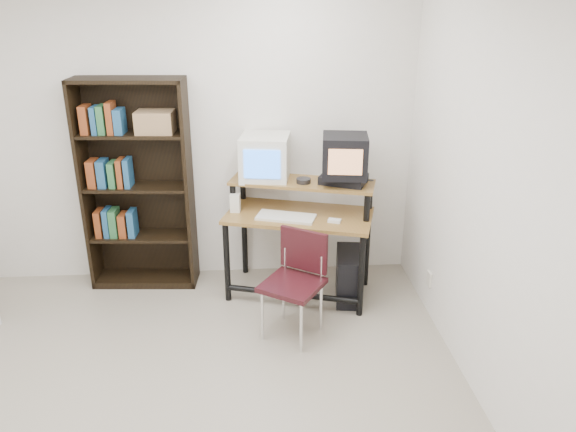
{
  "coord_description": "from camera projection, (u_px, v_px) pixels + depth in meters",
  "views": [
    {
      "loc": [
        0.57,
        -2.74,
        2.46
      ],
      "look_at": [
        0.85,
        1.1,
        0.9
      ],
      "focal_mm": 35.0,
      "sensor_mm": 36.0,
      "label": 1
    }
  ],
  "objects": [
    {
      "name": "floor",
      "position": [
        163.0,
        424.0,
        3.43
      ],
      "size": [
        4.0,
        4.0,
        0.01
      ],
      "primitive_type": "cube",
      "color": "#A69C89",
      "rests_on": "ground"
    },
    {
      "name": "back_wall",
      "position": [
        182.0,
        136.0,
        4.78
      ],
      "size": [
        4.0,
        0.01,
        2.6
      ],
      "primitive_type": "cube",
      "color": "white",
      "rests_on": "floor"
    },
    {
      "name": "right_wall",
      "position": [
        513.0,
        218.0,
        3.07
      ],
      "size": [
        0.01,
        4.0,
        2.6
      ],
      "primitive_type": "cube",
      "color": "white",
      "rests_on": "floor"
    },
    {
      "name": "computer_desk",
      "position": [
        299.0,
        218.0,
        4.68
      ],
      "size": [
        1.31,
        0.91,
        0.98
      ],
      "rotation": [
        0.0,
        0.0,
        -0.29
      ],
      "color": "olive",
      "rests_on": "floor"
    },
    {
      "name": "crt_monitor",
      "position": [
        265.0,
        157.0,
        4.68
      ],
      "size": [
        0.45,
        0.45,
        0.37
      ],
      "rotation": [
        0.0,
        0.0,
        -0.16
      ],
      "color": "silver",
      "rests_on": "computer_desk"
    },
    {
      "name": "vcr",
      "position": [
        343.0,
        180.0,
        4.6
      ],
      "size": [
        0.44,
        0.39,
        0.08
      ],
      "primitive_type": "cube",
      "rotation": [
        0.0,
        0.0,
        -0.44
      ],
      "color": "black",
      "rests_on": "computer_desk"
    },
    {
      "name": "crt_tv",
      "position": [
        345.0,
        156.0,
        4.5
      ],
      "size": [
        0.4,
        0.4,
        0.34
      ],
      "rotation": [
        0.0,
        0.0,
        -0.14
      ],
      "color": "black",
      "rests_on": "vcr"
    },
    {
      "name": "cd_spindle",
      "position": [
        304.0,
        181.0,
        4.61
      ],
      "size": [
        0.15,
        0.15,
        0.05
      ],
      "primitive_type": "cylinder",
      "rotation": [
        0.0,
        0.0,
        -0.26
      ],
      "color": "#26262B",
      "rests_on": "computer_desk"
    },
    {
      "name": "keyboard",
      "position": [
        286.0,
        218.0,
        4.55
      ],
      "size": [
        0.51,
        0.35,
        0.03
      ],
      "primitive_type": "cube",
      "rotation": [
        0.0,
        0.0,
        -0.32
      ],
      "color": "silver",
      "rests_on": "computer_desk"
    },
    {
      "name": "mousepad",
      "position": [
        336.0,
        223.0,
        4.48
      ],
      "size": [
        0.28,
        0.27,
        0.01
      ],
      "primitive_type": "cube",
      "rotation": [
        0.0,
        0.0,
        -0.53
      ],
      "color": "black",
      "rests_on": "computer_desk"
    },
    {
      "name": "mouse",
      "position": [
        334.0,
        221.0,
        4.47
      ],
      "size": [
        0.12,
        0.09,
        0.03
      ],
      "primitive_type": "cube",
      "rotation": [
        0.0,
        0.0,
        -0.38
      ],
      "color": "white",
      "rests_on": "mousepad"
    },
    {
      "name": "desk_speaker",
      "position": [
        235.0,
        204.0,
        4.66
      ],
      "size": [
        0.09,
        0.09,
        0.17
      ],
      "primitive_type": "cube",
      "rotation": [
        0.0,
        0.0,
        -0.13
      ],
      "color": "silver",
      "rests_on": "computer_desk"
    },
    {
      "name": "pc_tower",
      "position": [
        348.0,
        275.0,
        4.75
      ],
      "size": [
        0.26,
        0.47,
        0.42
      ],
      "primitive_type": "cube",
      "rotation": [
        0.0,
        0.0,
        -0.13
      ],
      "color": "black",
      "rests_on": "floor"
    },
    {
      "name": "school_chair",
      "position": [
        297.0,
        274.0,
        4.18
      ],
      "size": [
        0.56,
        0.56,
        0.81
      ],
      "rotation": [
        0.0,
        0.0,
        -0.58
      ],
      "color": "black",
      "rests_on": "floor"
    },
    {
      "name": "bookshelf",
      "position": [
        138.0,
        183.0,
        4.77
      ],
      "size": [
        0.93,
        0.37,
        1.81
      ],
      "rotation": [
        0.0,
        0.0,
        -0.07
      ],
      "color": "black",
      "rests_on": "floor"
    },
    {
      "name": "wall_outlet",
      "position": [
        429.0,
        279.0,
        4.51
      ],
      "size": [
        0.02,
        0.08,
        0.12
      ],
      "primitive_type": "cube",
      "color": "beige",
      "rests_on": "right_wall"
    }
  ]
}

